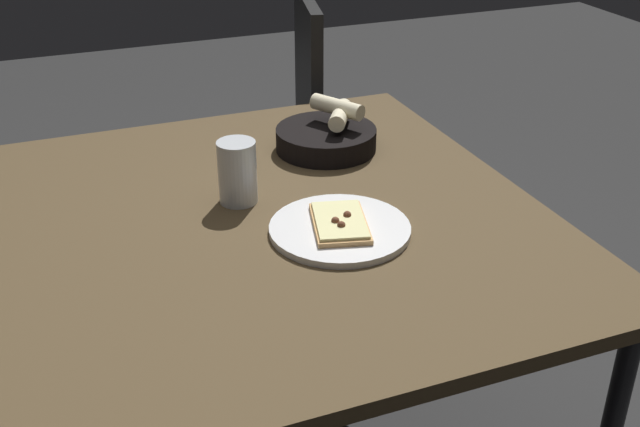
{
  "coord_description": "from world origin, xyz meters",
  "views": [
    {
      "loc": [
        0.42,
        1.34,
        1.51
      ],
      "look_at": [
        -0.08,
        0.06,
        0.77
      ],
      "focal_mm": 43.85,
      "sensor_mm": 36.0,
      "label": 1
    }
  ],
  "objects_px": {
    "beer_glass": "(238,176)",
    "bread_basket": "(327,136)",
    "dining_table": "(273,238)",
    "chair_far": "(275,130)",
    "pizza_plate": "(340,228)"
  },
  "relations": [
    {
      "from": "pizza_plate",
      "to": "bread_basket",
      "type": "relative_size",
      "value": 1.15
    },
    {
      "from": "pizza_plate",
      "to": "beer_glass",
      "type": "height_order",
      "value": "beer_glass"
    },
    {
      "from": "bread_basket",
      "to": "chair_far",
      "type": "relative_size",
      "value": 0.25
    },
    {
      "from": "dining_table",
      "to": "bread_basket",
      "type": "bearing_deg",
      "value": -130.09
    },
    {
      "from": "bread_basket",
      "to": "beer_glass",
      "type": "bearing_deg",
      "value": 34.34
    },
    {
      "from": "bread_basket",
      "to": "chair_far",
      "type": "bearing_deg",
      "value": -97.12
    },
    {
      "from": "chair_far",
      "to": "bread_basket",
      "type": "bearing_deg",
      "value": 82.88
    },
    {
      "from": "bread_basket",
      "to": "chair_far",
      "type": "height_order",
      "value": "chair_far"
    },
    {
      "from": "dining_table",
      "to": "chair_far",
      "type": "relative_size",
      "value": 1.2
    },
    {
      "from": "dining_table",
      "to": "pizza_plate",
      "type": "bearing_deg",
      "value": 129.79
    },
    {
      "from": "beer_glass",
      "to": "chair_far",
      "type": "height_order",
      "value": "chair_far"
    },
    {
      "from": "pizza_plate",
      "to": "beer_glass",
      "type": "distance_m",
      "value": 0.25
    },
    {
      "from": "dining_table",
      "to": "pizza_plate",
      "type": "xyz_separation_m",
      "value": [
        -0.1,
        0.12,
        0.07
      ]
    },
    {
      "from": "beer_glass",
      "to": "bread_basket",
      "type": "bearing_deg",
      "value": -145.66
    },
    {
      "from": "bread_basket",
      "to": "beer_glass",
      "type": "distance_m",
      "value": 0.33
    }
  ]
}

